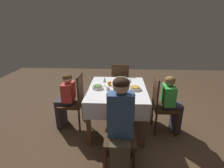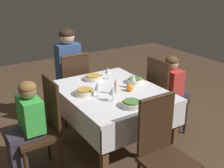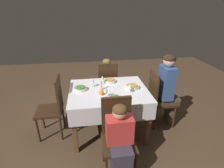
{
  "view_description": "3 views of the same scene",
  "coord_description": "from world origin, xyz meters",
  "px_view_note": "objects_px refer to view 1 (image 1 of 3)",
  "views": [
    {
      "loc": [
        -2.75,
        -0.05,
        1.83
      ],
      "look_at": [
        -0.04,
        0.09,
        0.84
      ],
      "focal_mm": 28.0,
      "sensor_mm": 36.0,
      "label": 1
    },
    {
      "loc": [
        2.28,
        -1.45,
        1.88
      ],
      "look_at": [
        0.03,
        -0.02,
        0.84
      ],
      "focal_mm": 45.0,
      "sensor_mm": 36.0,
      "label": 2
    },
    {
      "loc": [
        0.3,
        2.38,
        1.94
      ],
      "look_at": [
        -0.05,
        0.03,
        0.87
      ],
      "focal_mm": 28.0,
      "sensor_mm": 36.0,
      "label": 3
    }
  ],
  "objects_px": {
    "person_adult_denim": "(120,123)",
    "wine_glass_east": "(126,78)",
    "chair_north": "(75,99)",
    "candle_centerpiece": "(119,82)",
    "bowl_east": "(121,79)",
    "orange_fruit": "(109,83)",
    "bowl_north": "(98,87)",
    "chair_east": "(120,83)",
    "dining_table": "(117,93)",
    "wine_glass_south": "(130,81)",
    "person_child_green": "(172,102)",
    "bowl_south": "(135,88)",
    "wine_glass_north": "(105,80)",
    "person_child_red": "(65,98)",
    "chair_west": "(120,129)",
    "wine_glass_west": "(108,89)",
    "bowl_west": "(117,95)",
    "chair_south": "(161,103)"
  },
  "relations": [
    {
      "from": "dining_table",
      "to": "bowl_east",
      "type": "distance_m",
      "value": 0.45
    },
    {
      "from": "dining_table",
      "to": "chair_east",
      "type": "xyz_separation_m",
      "value": [
        0.85,
        -0.04,
        -0.12
      ]
    },
    {
      "from": "chair_north",
      "to": "wine_glass_west",
      "type": "bearing_deg",
      "value": 64.65
    },
    {
      "from": "chair_west",
      "to": "bowl_south",
      "type": "bearing_deg",
      "value": 73.9
    },
    {
      "from": "bowl_north",
      "to": "chair_east",
      "type": "bearing_deg",
      "value": -22.34
    },
    {
      "from": "wine_glass_south",
      "to": "person_adult_denim",
      "type": "bearing_deg",
      "value": 172.01
    },
    {
      "from": "bowl_west",
      "to": "wine_glass_west",
      "type": "relative_size",
      "value": 1.56
    },
    {
      "from": "chair_north",
      "to": "candle_centerpiece",
      "type": "relative_size",
      "value": 5.96
    },
    {
      "from": "chair_east",
      "to": "chair_west",
      "type": "bearing_deg",
      "value": 90.68
    },
    {
      "from": "chair_east",
      "to": "person_adult_denim",
      "type": "xyz_separation_m",
      "value": [
        -1.86,
        -0.02,
        0.18
      ]
    },
    {
      "from": "dining_table",
      "to": "bowl_south",
      "type": "relative_size",
      "value": 5.78
    },
    {
      "from": "chair_south",
      "to": "person_adult_denim",
      "type": "xyz_separation_m",
      "value": [
        -0.93,
        0.68,
        0.18
      ]
    },
    {
      "from": "bowl_west",
      "to": "bowl_north",
      "type": "relative_size",
      "value": 1.18
    },
    {
      "from": "person_child_green",
      "to": "wine_glass_east",
      "type": "height_order",
      "value": "person_child_green"
    },
    {
      "from": "bowl_west",
      "to": "bowl_east",
      "type": "bearing_deg",
      "value": -3.48
    },
    {
      "from": "chair_east",
      "to": "wine_glass_south",
      "type": "xyz_separation_m",
      "value": [
        -0.78,
        -0.17,
        0.33
      ]
    },
    {
      "from": "person_adult_denim",
      "to": "bowl_east",
      "type": "distance_m",
      "value": 1.43
    },
    {
      "from": "dining_table",
      "to": "wine_glass_east",
      "type": "bearing_deg",
      "value": -31.05
    },
    {
      "from": "chair_north",
      "to": "chair_east",
      "type": "xyz_separation_m",
      "value": [
        0.86,
        -0.78,
        0.0
      ]
    },
    {
      "from": "person_adult_denim",
      "to": "wine_glass_north",
      "type": "relative_size",
      "value": 7.75
    },
    {
      "from": "chair_east",
      "to": "bowl_north",
      "type": "distance_m",
      "value": 1.0
    },
    {
      "from": "wine_glass_north",
      "to": "chair_east",
      "type": "bearing_deg",
      "value": -18.37
    },
    {
      "from": "chair_east",
      "to": "person_child_green",
      "type": "xyz_separation_m",
      "value": [
        -0.93,
        -0.87,
        0.02
      ]
    },
    {
      "from": "person_child_red",
      "to": "candle_centerpiece",
      "type": "height_order",
      "value": "person_child_red"
    },
    {
      "from": "chair_south",
      "to": "person_adult_denim",
      "type": "distance_m",
      "value": 1.16
    },
    {
      "from": "chair_north",
      "to": "chair_east",
      "type": "relative_size",
      "value": 1.0
    },
    {
      "from": "chair_west",
      "to": "wine_glass_north",
      "type": "bearing_deg",
      "value": 106.91
    },
    {
      "from": "wine_glass_east",
      "to": "wine_glass_south",
      "type": "bearing_deg",
      "value": -157.01
    },
    {
      "from": "person_child_red",
      "to": "bowl_east",
      "type": "xyz_separation_m",
      "value": [
        0.43,
        -0.97,
        0.24
      ]
    },
    {
      "from": "person_adult_denim",
      "to": "bowl_south",
      "type": "xyz_separation_m",
      "value": [
        0.95,
        -0.23,
        0.07
      ]
    },
    {
      "from": "chair_north",
      "to": "bowl_north",
      "type": "distance_m",
      "value": 0.48
    },
    {
      "from": "wine_glass_west",
      "to": "bowl_south",
      "type": "distance_m",
      "value": 0.49
    },
    {
      "from": "chair_east",
      "to": "person_child_red",
      "type": "height_order",
      "value": "person_child_red"
    },
    {
      "from": "chair_west",
      "to": "candle_centerpiece",
      "type": "xyz_separation_m",
      "value": [
        0.96,
        0.04,
        0.29
      ]
    },
    {
      "from": "bowl_south",
      "to": "wine_glass_south",
      "type": "distance_m",
      "value": 0.17
    },
    {
      "from": "candle_centerpiece",
      "to": "orange_fruit",
      "type": "distance_m",
      "value": 0.17
    },
    {
      "from": "bowl_south",
      "to": "dining_table",
      "type": "bearing_deg",
      "value": 78.8
    },
    {
      "from": "wine_glass_north",
      "to": "bowl_east",
      "type": "bearing_deg",
      "value": -38.15
    },
    {
      "from": "chair_south",
      "to": "bowl_north",
      "type": "bearing_deg",
      "value": 88.4
    },
    {
      "from": "person_child_green",
      "to": "chair_east",
      "type": "bearing_deg",
      "value": 43.18
    },
    {
      "from": "chair_east",
      "to": "bowl_north",
      "type": "xyz_separation_m",
      "value": [
        -0.9,
        0.37,
        0.25
      ]
    },
    {
      "from": "dining_table",
      "to": "chair_north",
      "type": "bearing_deg",
      "value": 90.86
    },
    {
      "from": "bowl_east",
      "to": "orange_fruit",
      "type": "distance_m",
      "value": 0.36
    },
    {
      "from": "person_child_green",
      "to": "orange_fruit",
      "type": "relative_size",
      "value": 12.96
    },
    {
      "from": "bowl_east",
      "to": "person_adult_denim",
      "type": "bearing_deg",
      "value": -179.91
    },
    {
      "from": "bowl_east",
      "to": "wine_glass_east",
      "type": "height_order",
      "value": "wine_glass_east"
    },
    {
      "from": "person_adult_denim",
      "to": "wine_glass_east",
      "type": "xyz_separation_m",
      "value": [
        1.24,
        -0.08,
        0.15
      ]
    },
    {
      "from": "person_adult_denim",
      "to": "candle_centerpiece",
      "type": "bearing_deg",
      "value": 91.85
    },
    {
      "from": "person_child_green",
      "to": "wine_glass_south",
      "type": "height_order",
      "value": "person_child_green"
    },
    {
      "from": "person_adult_denim",
      "to": "wine_glass_east",
      "type": "distance_m",
      "value": 1.25
    }
  ]
}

